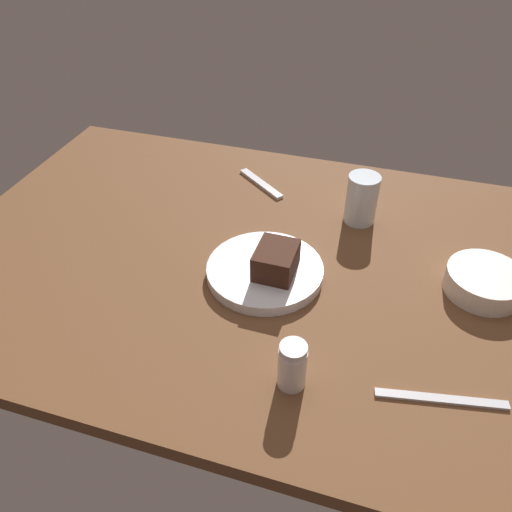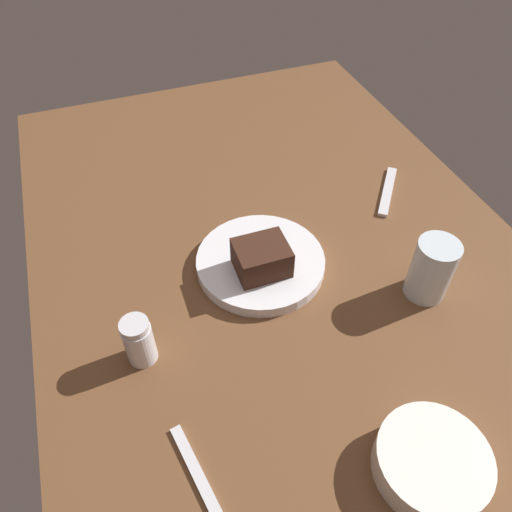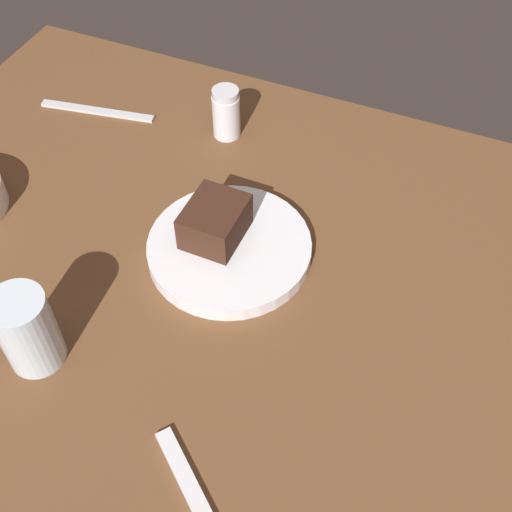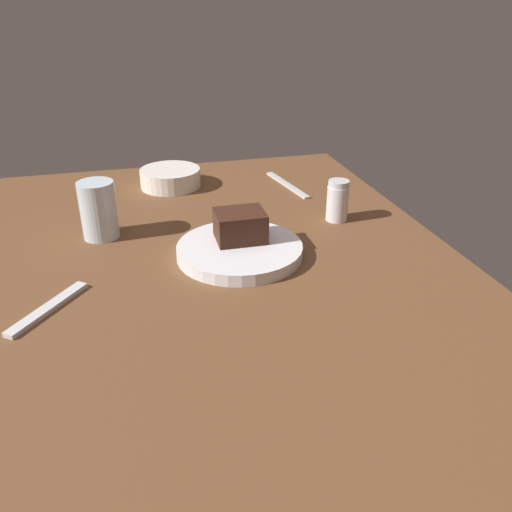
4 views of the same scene
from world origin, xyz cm
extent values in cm
cube|color=brown|center=(0.00, 0.00, 1.50)|extent=(120.00, 84.00, 3.00)
cylinder|color=silver|center=(-5.18, 4.67, 4.05)|extent=(21.61, 21.61, 2.09)
cube|color=#381E14|center=(-7.42, 5.33, 7.65)|extent=(7.13, 8.51, 5.13)
cylinder|color=silver|center=(-15.78, 26.82, 6.48)|extent=(4.27, 4.27, 6.96)
cylinder|color=silver|center=(-15.78, 26.82, 10.56)|extent=(4.05, 4.05, 1.20)
cylinder|color=silver|center=(-19.32, -18.30, 8.30)|extent=(6.55, 6.55, 10.60)
cylinder|color=white|center=(-43.69, -2.82, 5.10)|extent=(13.73, 13.73, 4.19)
cube|color=silver|center=(4.65, -25.80, 3.35)|extent=(12.94, 10.64, 0.70)
cube|color=silver|center=(-37.32, 23.42, 3.25)|extent=(18.95, 4.72, 0.50)
camera|label=1|loc=(-24.59, 73.37, 66.21)|focal=35.87mm
camera|label=2|loc=(-57.25, 24.60, 64.96)|focal=34.39mm
camera|label=3|loc=(19.93, -45.16, 69.71)|focal=45.94mm
camera|label=4|loc=(74.05, -13.02, 44.56)|focal=37.12mm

